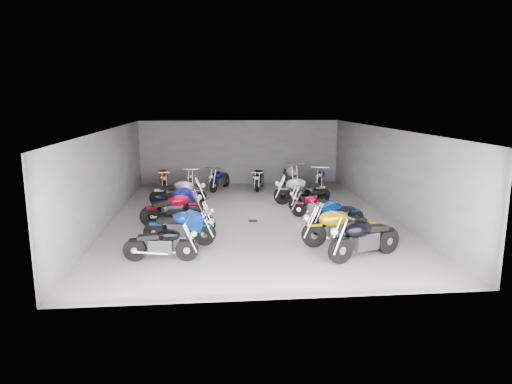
{
  "coord_description": "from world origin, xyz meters",
  "views": [
    {
      "loc": [
        -1.34,
        -16.04,
        4.2
      ],
      "look_at": [
        0.14,
        -0.27,
        1.0
      ],
      "focal_mm": 32.0,
      "sensor_mm": 36.0,
      "label": 1
    }
  ],
  "objects_px": {
    "motorcycle_left_b": "(180,227)",
    "motorcycle_back_c": "(219,179)",
    "motorcycle_left_f": "(179,193)",
    "motorcycle_left_c": "(186,218)",
    "motorcycle_right_b": "(341,227)",
    "motorcycle_back_e": "(290,176)",
    "motorcycle_left_e": "(178,201)",
    "motorcycle_left_d": "(173,208)",
    "motorcycle_right_f": "(301,190)",
    "motorcycle_right_c": "(338,214)",
    "motorcycle_back_f": "(321,178)",
    "motorcycle_right_d": "(316,206)",
    "motorcycle_back_d": "(259,179)",
    "motorcycle_back_a": "(163,179)",
    "drain_grate": "(253,221)",
    "motorcycle_back_b": "(192,179)",
    "motorcycle_right_e": "(309,198)",
    "motorcycle_right_a": "(364,238)",
    "motorcycle_left_a": "(162,244)"
  },
  "relations": [
    {
      "from": "motorcycle_left_d",
      "to": "motorcycle_right_f",
      "type": "relative_size",
      "value": 0.91
    },
    {
      "from": "motorcycle_left_c",
      "to": "motorcycle_back_d",
      "type": "relative_size",
      "value": 0.99
    },
    {
      "from": "motorcycle_back_b",
      "to": "motorcycle_back_a",
      "type": "bearing_deg",
      "value": 3.05
    },
    {
      "from": "motorcycle_right_b",
      "to": "motorcycle_back_e",
      "type": "relative_size",
      "value": 0.99
    },
    {
      "from": "motorcycle_left_b",
      "to": "motorcycle_left_f",
      "type": "height_order",
      "value": "motorcycle_left_f"
    },
    {
      "from": "motorcycle_left_f",
      "to": "motorcycle_back_f",
      "type": "relative_size",
      "value": 1.14
    },
    {
      "from": "motorcycle_left_c",
      "to": "motorcycle_right_f",
      "type": "relative_size",
      "value": 0.83
    },
    {
      "from": "motorcycle_back_a",
      "to": "motorcycle_back_d",
      "type": "distance_m",
      "value": 4.61
    },
    {
      "from": "motorcycle_left_b",
      "to": "motorcycle_right_e",
      "type": "xyz_separation_m",
      "value": [
        4.68,
        4.02,
        -0.07
      ]
    },
    {
      "from": "motorcycle_left_c",
      "to": "motorcycle_right_a",
      "type": "relative_size",
      "value": 0.87
    },
    {
      "from": "motorcycle_left_d",
      "to": "motorcycle_right_e",
      "type": "xyz_separation_m",
      "value": [
        5.09,
        1.65,
        -0.09
      ]
    },
    {
      "from": "motorcycle_left_c",
      "to": "motorcycle_back_e",
      "type": "distance_m",
      "value": 8.55
    },
    {
      "from": "motorcycle_right_d",
      "to": "motorcycle_right_f",
      "type": "bearing_deg",
      "value": 23.57
    },
    {
      "from": "motorcycle_right_b",
      "to": "motorcycle_left_b",
      "type": "bearing_deg",
      "value": 82.26
    },
    {
      "from": "motorcycle_right_f",
      "to": "motorcycle_back_a",
      "type": "relative_size",
      "value": 1.18
    },
    {
      "from": "motorcycle_right_e",
      "to": "motorcycle_left_d",
      "type": "bearing_deg",
      "value": 83.31
    },
    {
      "from": "motorcycle_left_e",
      "to": "motorcycle_back_f",
      "type": "height_order",
      "value": "motorcycle_back_f"
    },
    {
      "from": "motorcycle_left_b",
      "to": "motorcycle_back_e",
      "type": "xyz_separation_m",
      "value": [
        4.71,
        8.47,
        0.05
      ]
    },
    {
      "from": "motorcycle_left_c",
      "to": "motorcycle_right_d",
      "type": "relative_size",
      "value": 1.1
    },
    {
      "from": "motorcycle_left_c",
      "to": "motorcycle_left_d",
      "type": "relative_size",
      "value": 0.92
    },
    {
      "from": "motorcycle_back_c",
      "to": "motorcycle_back_f",
      "type": "relative_size",
      "value": 0.99
    },
    {
      "from": "motorcycle_right_e",
      "to": "motorcycle_back_c",
      "type": "bearing_deg",
      "value": 14.07
    },
    {
      "from": "motorcycle_right_d",
      "to": "motorcycle_back_e",
      "type": "relative_size",
      "value": 0.75
    },
    {
      "from": "motorcycle_left_d",
      "to": "motorcycle_right_a",
      "type": "height_order",
      "value": "motorcycle_right_a"
    },
    {
      "from": "drain_grate",
      "to": "motorcycle_right_d",
      "type": "distance_m",
      "value": 2.37
    },
    {
      "from": "motorcycle_left_d",
      "to": "motorcycle_right_f",
      "type": "height_order",
      "value": "motorcycle_right_f"
    },
    {
      "from": "motorcycle_back_a",
      "to": "motorcycle_left_d",
      "type": "bearing_deg",
      "value": 89.08
    },
    {
      "from": "motorcycle_left_e",
      "to": "motorcycle_back_e",
      "type": "xyz_separation_m",
      "value": [
        5.06,
        4.61,
        0.08
      ]
    },
    {
      "from": "motorcycle_left_b",
      "to": "motorcycle_right_a",
      "type": "distance_m",
      "value": 5.28
    },
    {
      "from": "motorcycle_left_b",
      "to": "drain_grate",
      "type": "bearing_deg",
      "value": 147.17
    },
    {
      "from": "motorcycle_left_e",
      "to": "motorcycle_right_b",
      "type": "relative_size",
      "value": 0.82
    },
    {
      "from": "motorcycle_left_a",
      "to": "motorcycle_back_d",
      "type": "relative_size",
      "value": 1.01
    },
    {
      "from": "motorcycle_left_b",
      "to": "motorcycle_back_c",
      "type": "distance_m",
      "value": 8.38
    },
    {
      "from": "motorcycle_left_b",
      "to": "motorcycle_back_d",
      "type": "distance_m",
      "value": 8.88
    },
    {
      "from": "motorcycle_right_e",
      "to": "motorcycle_back_f",
      "type": "height_order",
      "value": "motorcycle_back_f"
    },
    {
      "from": "motorcycle_left_b",
      "to": "motorcycle_right_b",
      "type": "height_order",
      "value": "motorcycle_right_b"
    },
    {
      "from": "motorcycle_left_f",
      "to": "motorcycle_back_a",
      "type": "xyz_separation_m",
      "value": [
        -1.01,
        3.7,
        -0.07
      ]
    },
    {
      "from": "drain_grate",
      "to": "motorcycle_back_e",
      "type": "distance_m",
      "value": 6.5
    },
    {
      "from": "motorcycle_right_c",
      "to": "motorcycle_back_f",
      "type": "height_order",
      "value": "motorcycle_back_f"
    },
    {
      "from": "motorcycle_right_e",
      "to": "motorcycle_back_c",
      "type": "distance_m",
      "value": 5.46
    },
    {
      "from": "motorcycle_left_f",
      "to": "motorcycle_right_b",
      "type": "height_order",
      "value": "motorcycle_right_b"
    },
    {
      "from": "motorcycle_left_d",
      "to": "motorcycle_back_d",
      "type": "distance_m",
      "value": 6.92
    },
    {
      "from": "motorcycle_left_b",
      "to": "motorcycle_left_e",
      "type": "distance_m",
      "value": 3.87
    },
    {
      "from": "drain_grate",
      "to": "motorcycle_back_b",
      "type": "distance_m",
      "value": 6.76
    },
    {
      "from": "motorcycle_left_e",
      "to": "motorcycle_back_d",
      "type": "distance_m",
      "value": 5.67
    },
    {
      "from": "motorcycle_right_a",
      "to": "motorcycle_right_f",
      "type": "distance_m",
      "value": 6.69
    },
    {
      "from": "motorcycle_left_f",
      "to": "motorcycle_left_e",
      "type": "bearing_deg",
      "value": 6.92
    },
    {
      "from": "motorcycle_left_f",
      "to": "motorcycle_left_c",
      "type": "bearing_deg",
      "value": 11.95
    },
    {
      "from": "motorcycle_back_d",
      "to": "motorcycle_back_e",
      "type": "distance_m",
      "value": 1.54
    },
    {
      "from": "motorcycle_left_c",
      "to": "motorcycle_right_d",
      "type": "distance_m",
      "value": 4.79
    }
  ]
}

